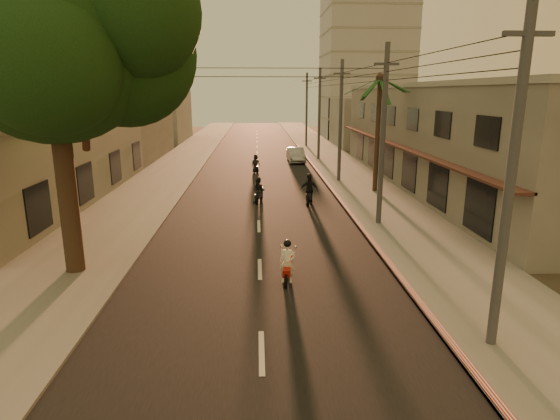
# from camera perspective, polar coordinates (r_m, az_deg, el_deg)

# --- Properties ---
(ground) EXTENTS (160.00, 160.00, 0.00)m
(ground) POSITION_cam_1_polar(r_m,az_deg,el_deg) (16.50, -2.42, -9.78)
(ground) COLOR #383023
(ground) RESTS_ON ground
(road) EXTENTS (10.00, 140.00, 0.02)m
(road) POSITION_cam_1_polar(r_m,az_deg,el_deg) (35.71, -2.71, 3.38)
(road) COLOR black
(road) RESTS_ON ground
(sidewalk_right) EXTENTS (5.00, 140.00, 0.12)m
(sidewalk_right) POSITION_cam_1_polar(r_m,az_deg,el_deg) (36.49, 9.17, 3.53)
(sidewalk_right) COLOR slate
(sidewalk_right) RESTS_ON ground
(sidewalk_left) EXTENTS (5.00, 140.00, 0.12)m
(sidewalk_left) POSITION_cam_1_polar(r_m,az_deg,el_deg) (36.47, -14.60, 3.24)
(sidewalk_left) COLOR slate
(sidewalk_left) RESTS_ON ground
(curb_stripe) EXTENTS (0.20, 60.00, 0.20)m
(curb_stripe) POSITION_cam_1_polar(r_m,az_deg,el_deg) (31.22, 6.73, 1.89)
(curb_stripe) COLOR red
(curb_stripe) RESTS_ON ground
(shophouse_row) EXTENTS (8.80, 34.20, 7.30)m
(shophouse_row) POSITION_cam_1_polar(r_m,az_deg,el_deg) (36.06, 20.26, 8.48)
(shophouse_row) COLOR gray
(shophouse_row) RESTS_ON ground
(left_building) EXTENTS (8.20, 24.20, 5.20)m
(left_building) POSITION_cam_1_polar(r_m,az_deg,el_deg) (32.50, -28.32, 5.25)
(left_building) COLOR #A29E93
(left_building) RESTS_ON ground
(distant_tower) EXTENTS (12.10, 12.10, 28.00)m
(distant_tower) POSITION_cam_1_polar(r_m,az_deg,el_deg) (73.24, 10.44, 19.70)
(distant_tower) COLOR #B7B5B2
(distant_tower) RESTS_ON ground
(broadleaf_tree) EXTENTS (9.60, 8.70, 12.10)m
(broadleaf_tree) POSITION_cam_1_polar(r_m,az_deg,el_deg) (18.51, -24.92, 18.45)
(broadleaf_tree) COLOR black
(broadleaf_tree) RESTS_ON ground
(palm_tree) EXTENTS (5.00, 5.00, 8.20)m
(palm_tree) POSITION_cam_1_polar(r_m,az_deg,el_deg) (32.11, 12.09, 14.70)
(palm_tree) COLOR black
(palm_tree) RESTS_ON ground
(utility_poles) EXTENTS (1.20, 48.26, 9.00)m
(utility_poles) POSITION_cam_1_polar(r_m,az_deg,el_deg) (35.63, 7.48, 13.81)
(utility_poles) COLOR #38383A
(utility_poles) RESTS_ON ground
(filler_right) EXTENTS (8.00, 14.00, 6.00)m
(filler_right) POSITION_cam_1_polar(r_m,az_deg,el_deg) (61.81, 10.47, 10.53)
(filler_right) COLOR #A29E93
(filler_right) RESTS_ON ground
(filler_left_near) EXTENTS (8.00, 14.00, 4.40)m
(filler_left_near) POSITION_cam_1_polar(r_m,az_deg,el_deg) (51.22, -18.85, 8.41)
(filler_left_near) COLOR #A29E93
(filler_left_near) RESTS_ON ground
(filler_left_far) EXTENTS (8.00, 14.00, 7.00)m
(filler_left_far) POSITION_cam_1_polar(r_m,az_deg,el_deg) (68.59, -14.87, 11.06)
(filler_left_far) COLOR #A29E93
(filler_left_far) RESTS_ON ground
(scooter_red) EXTENTS (0.72, 1.65, 1.62)m
(scooter_red) POSITION_cam_1_polar(r_m,az_deg,el_deg) (16.90, 0.90, -6.55)
(scooter_red) COLOR black
(scooter_red) RESTS_ON ground
(scooter_mid_a) EXTENTS (1.03, 1.64, 1.64)m
(scooter_mid_a) POSITION_cam_1_polar(r_m,az_deg,el_deg) (28.90, -2.59, 2.30)
(scooter_mid_a) COLOR black
(scooter_mid_a) RESTS_ON ground
(scooter_mid_b) EXTENTS (1.23, 1.95, 1.93)m
(scooter_mid_b) POSITION_cam_1_polar(r_m,az_deg,el_deg) (28.55, 3.57, 2.39)
(scooter_mid_b) COLOR black
(scooter_mid_b) RESTS_ON ground
(scooter_far_a) EXTENTS (0.91, 1.61, 1.59)m
(scooter_far_a) POSITION_cam_1_polar(r_m,az_deg,el_deg) (40.03, -2.98, 5.58)
(scooter_far_a) COLOR black
(scooter_far_a) RESTS_ON ground
(parked_car) EXTENTS (1.80, 4.40, 1.42)m
(parked_car) POSITION_cam_1_polar(r_m,az_deg,el_deg) (46.11, 1.95, 6.72)
(parked_car) COLOR #9C9FA3
(parked_car) RESTS_ON ground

